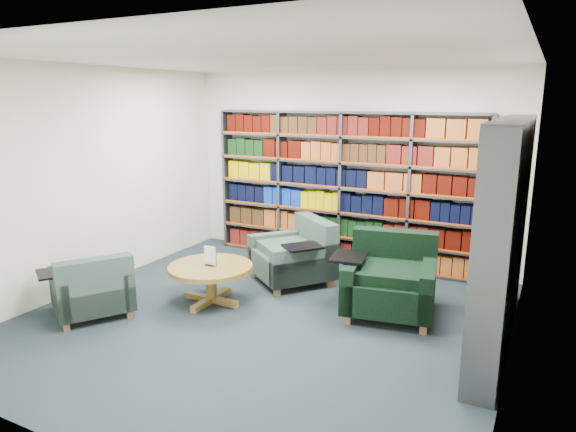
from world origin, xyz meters
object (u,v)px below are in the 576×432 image
at_px(chair_teal_left, 298,257).
at_px(chair_teal_front, 93,291).
at_px(chair_green_right, 391,281).
at_px(coffee_table, 211,273).

bearing_deg(chair_teal_left, chair_teal_front, -126.59).
relative_size(chair_green_right, chair_teal_front, 1.12).
bearing_deg(coffee_table, chair_green_right, 21.12).
xyz_separation_m(chair_green_right, chair_teal_front, (-2.92, -1.67, -0.06)).
xyz_separation_m(chair_teal_left, chair_green_right, (1.38, -0.40, 0.02)).
bearing_deg(coffee_table, chair_teal_front, -136.49).
bearing_deg(chair_green_right, chair_teal_front, -150.27).
xyz_separation_m(chair_green_right, coffee_table, (-1.96, -0.76, 0.02)).
relative_size(chair_green_right, coffee_table, 1.24).
bearing_deg(chair_teal_left, chair_green_right, -16.33).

